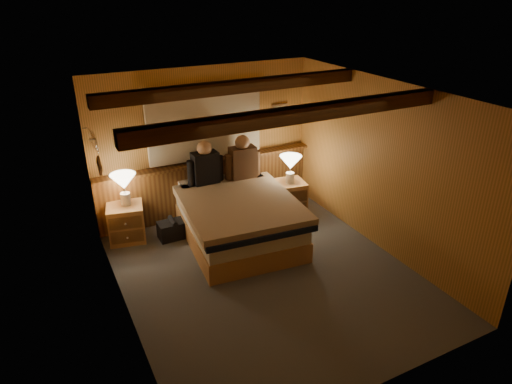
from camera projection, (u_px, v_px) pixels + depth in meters
floor at (267, 274)px, 6.04m from camera, size 4.20×4.20×0.00m
ceiling at (269, 94)px, 5.04m from camera, size 4.20×4.20×0.00m
wall_back at (205, 143)px, 7.24m from camera, size 3.60×0.00×3.60m
wall_left at (117, 225)px, 4.80m from camera, size 0.00×4.20×4.20m
wall_right at (382, 167)px, 6.29m from camera, size 0.00×4.20×4.20m
wall_front at (386, 285)px, 3.84m from camera, size 3.60×0.00×3.60m
wainscot at (208, 185)px, 7.49m from camera, size 3.60×0.23×0.94m
curtain_window at (205, 124)px, 7.05m from camera, size 2.18×0.09×1.11m
ceiling_beams at (262, 99)px, 5.20m from camera, size 3.60×1.65×0.16m
coat_rail at (94, 139)px, 5.91m from camera, size 0.05×0.55×0.24m
framed_print at (280, 112)px, 7.63m from camera, size 0.30×0.04×0.25m
bed at (238, 219)px, 6.71m from camera, size 1.73×2.15×0.69m
nightstand_left at (126, 223)px, 6.75m from camera, size 0.60×0.56×0.56m
nightstand_right at (288, 198)px, 7.53m from camera, size 0.57×0.53×0.56m
lamp_left at (124, 183)px, 6.53m from camera, size 0.37×0.37×0.48m
lamp_right at (291, 164)px, 7.25m from camera, size 0.35×0.35×0.46m
person_left at (205, 166)px, 6.98m from camera, size 0.58×0.23×0.71m
person_right at (243, 160)px, 7.18m from camera, size 0.59×0.25×0.72m
duffel_bag at (173, 229)px, 6.86m from camera, size 0.45×0.27×0.32m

